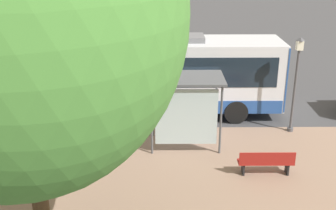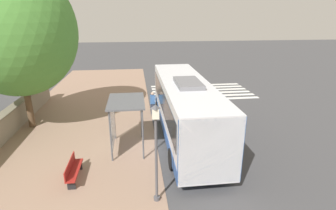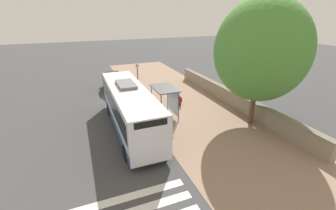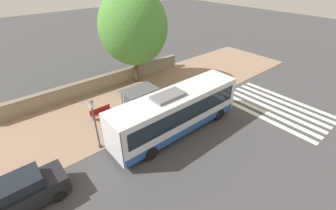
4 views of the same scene
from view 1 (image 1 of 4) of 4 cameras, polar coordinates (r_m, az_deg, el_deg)
The scene contains 8 objects.
ground_plane at distance 17.48m, azimuth 2.72°, elevation -3.11°, with size 120.00×120.00×0.00m, color #424244.
sidewalk_plaza at distance 13.51m, azimuth 3.76°, elevation -10.92°, with size 9.00×44.00×0.02m.
bus at distance 18.40m, azimuth -1.34°, elevation 4.23°, with size 2.62×10.66×3.52m.
bus_shelter at distance 15.09m, azimuth 2.44°, elevation 1.93°, with size 1.81×2.75×2.68m.
pedestrian at distance 17.69m, azimuth -14.05°, elevation -0.08°, with size 0.34×0.22×1.64m.
bench at distance 14.22m, azimuth 13.14°, elevation -7.53°, with size 0.40×1.82×0.88m.
street_lamp_near at distance 17.06m, azimuth 16.96°, elevation 3.65°, with size 0.28×0.28×3.87m.
shade_tree at distance 8.86m, azimuth -19.88°, elevation 11.50°, with size 6.78×6.78×9.61m.
Camera 1 is at (-15.92, 0.98, 7.17)m, focal length 45.00 mm.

